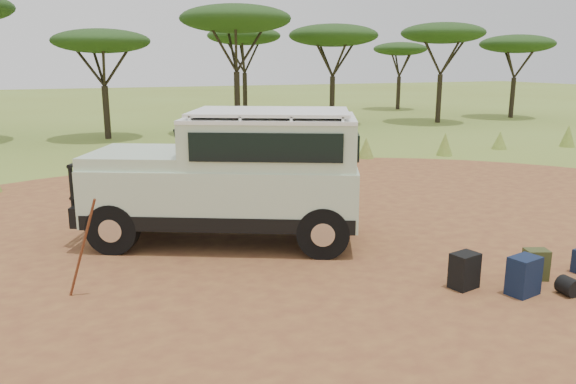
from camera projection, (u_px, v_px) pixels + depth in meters
name	position (u px, v px, depth m)	size (l,w,h in m)	color
ground	(336.00, 262.00, 9.76)	(140.00, 140.00, 0.00)	olive
dirt_clearing	(336.00, 262.00, 9.75)	(23.00, 23.00, 0.01)	#935F30
grass_fringe	(210.00, 160.00, 17.48)	(36.60, 1.60, 0.90)	olive
acacia_treeline	(158.00, 30.00, 26.69)	(46.70, 13.20, 6.26)	black
safari_vehicle	(233.00, 179.00, 10.67)	(5.51, 4.12, 2.53)	beige
walking_staff	(82.00, 248.00, 8.16)	(0.04, 0.04, 1.57)	brown
backpack_black	(464.00, 271.00, 8.58)	(0.41, 0.30, 0.56)	black
backpack_navy	(524.00, 276.00, 8.33)	(0.45, 0.32, 0.59)	#13203B
backpack_olive	(536.00, 265.00, 8.92)	(0.36, 0.26, 0.50)	#353E1C
stuff_sack	(569.00, 286.00, 8.34)	(0.28, 0.28, 0.28)	black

